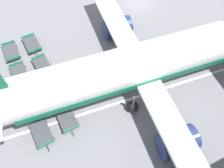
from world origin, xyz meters
name	(u,v)px	position (x,y,z in m)	size (l,w,h in m)	color
ground_plane	(137,4)	(0.00, 0.00, 0.00)	(500.00, 500.00, 0.00)	gray
airplane	(148,62)	(13.04, -6.08, 3.52)	(29.44, 38.01, 12.26)	white
baggage_dolly_row_near_col_a	(11,52)	(2.29, -19.79, 0.49)	(3.76, 1.91, 0.92)	#424449
baggage_dolly_row_near_col_b	(19,74)	(6.21, -19.55, 0.49)	(3.75, 1.90, 0.92)	#424449
baggage_dolly_row_near_col_c	(28,100)	(10.28, -19.41, 0.49)	(3.81, 2.11, 0.92)	#424449
baggage_dolly_row_near_col_d	(42,133)	(14.61, -18.99, 0.49)	(3.80, 2.04, 0.92)	#424449
baggage_dolly_row_mid_a_col_a	(32,44)	(2.07, -17.01, 0.49)	(3.80, 2.03, 0.92)	#424449
baggage_dolly_row_mid_a_col_b	(43,66)	(6.20, -16.65, 0.49)	(3.81, 2.10, 0.92)	#424449
baggage_dolly_row_mid_a_col_c	(53,90)	(10.12, -16.44, 0.49)	(3.77, 1.94, 0.92)	#424449
baggage_dolly_row_mid_a_col_d	(67,118)	(14.15, -16.15, 0.49)	(3.77, 1.95, 0.92)	#424449
stand_guidance_stripe	(87,113)	(14.22, -13.87, 0.00)	(3.61, 37.33, 0.01)	white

